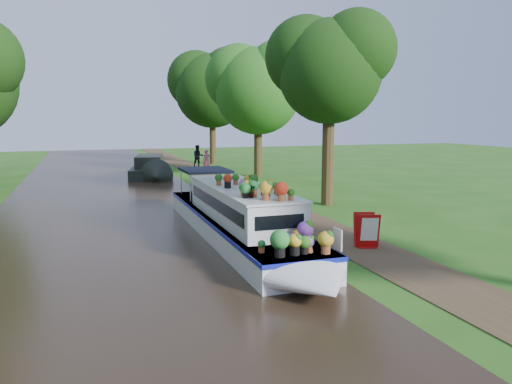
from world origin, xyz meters
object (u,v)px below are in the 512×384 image
object	(u,v)px
second_boat	(150,168)
sandwich_board	(367,232)
plant_boat	(241,217)
pedestrian_pink	(207,161)
pedestrian_dark	(198,156)

from	to	relation	value
second_boat	sandwich_board	world-z (taller)	second_boat
plant_boat	pedestrian_pink	world-z (taller)	plant_boat
pedestrian_pink	second_boat	bearing A→B (deg)	-165.25
second_boat	sandwich_board	distance (m)	22.56
pedestrian_pink	plant_boat	bearing A→B (deg)	-101.04
pedestrian_pink	pedestrian_dark	size ratio (longest dim) A/B	0.91
plant_boat	sandwich_board	world-z (taller)	plant_boat
pedestrian_pink	pedestrian_dark	world-z (taller)	pedestrian_dark
second_boat	pedestrian_dark	size ratio (longest dim) A/B	4.30
second_boat	sandwich_board	size ratio (longest dim) A/B	7.32
sandwich_board	second_boat	bearing A→B (deg)	118.05
plant_boat	second_boat	distance (m)	20.17
pedestrian_pink	pedestrian_dark	xyz separation A→B (m)	(0.16, 3.76, 0.08)
plant_boat	sandwich_board	distance (m)	4.11
pedestrian_pink	pedestrian_dark	distance (m)	3.76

